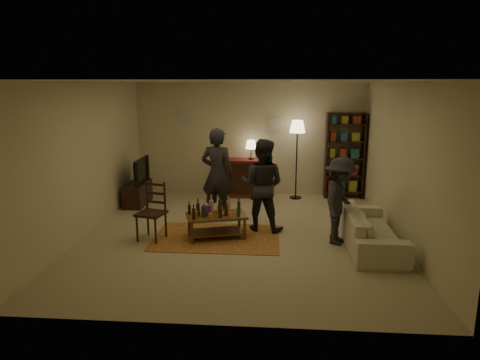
# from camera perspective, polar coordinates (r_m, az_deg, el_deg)

# --- Properties ---
(floor) EXTENTS (6.00, 6.00, 0.00)m
(floor) POSITION_cam_1_polar(r_m,az_deg,el_deg) (7.79, 0.04, -7.25)
(floor) COLOR #C6B793
(floor) RESTS_ON ground
(room_shell) EXTENTS (6.00, 6.00, 6.00)m
(room_shell) POSITION_cam_1_polar(r_m,az_deg,el_deg) (10.39, -2.31, 8.03)
(room_shell) COLOR beige
(room_shell) RESTS_ON ground
(rug) EXTENTS (2.20, 1.50, 0.01)m
(rug) POSITION_cam_1_polar(r_m,az_deg,el_deg) (7.63, -3.13, -7.64)
(rug) COLOR maroon
(rug) RESTS_ON ground
(coffee_table) EXTENTS (1.15, 0.84, 0.76)m
(coffee_table) POSITION_cam_1_polar(r_m,az_deg,el_deg) (7.51, -3.25, -4.94)
(coffee_table) COLOR brown
(coffee_table) RESTS_ON ground
(dining_chair) EXTENTS (0.54, 0.54, 1.02)m
(dining_chair) POSITION_cam_1_polar(r_m,az_deg,el_deg) (7.58, -11.56, -3.80)
(dining_chair) COLOR black
(dining_chair) RESTS_ON ground
(tv_stand) EXTENTS (0.40, 1.00, 1.06)m
(tv_stand) POSITION_cam_1_polar(r_m,az_deg,el_deg) (9.85, -13.48, -1.00)
(tv_stand) COLOR black
(tv_stand) RESTS_ON ground
(dresser) EXTENTS (1.00, 0.50, 1.36)m
(dresser) POSITION_cam_1_polar(r_m,az_deg,el_deg) (10.28, 0.11, 0.44)
(dresser) COLOR maroon
(dresser) RESTS_ON ground
(bookshelf) EXTENTS (0.90, 0.34, 2.02)m
(bookshelf) POSITION_cam_1_polar(r_m,az_deg,el_deg) (10.35, 13.75, 3.31)
(bookshelf) COLOR black
(bookshelf) RESTS_ON ground
(floor_lamp) EXTENTS (0.36, 0.36, 1.84)m
(floor_lamp) POSITION_cam_1_polar(r_m,az_deg,el_deg) (9.97, 7.65, 6.34)
(floor_lamp) COLOR black
(floor_lamp) RESTS_ON ground
(sofa) EXTENTS (0.81, 2.08, 0.61)m
(sofa) POSITION_cam_1_polar(r_m,az_deg,el_deg) (7.48, 16.97, -6.22)
(sofa) COLOR beige
(sofa) RESTS_ON ground
(person_left) EXTENTS (0.76, 0.59, 1.84)m
(person_left) POSITION_cam_1_polar(r_m,az_deg,el_deg) (8.42, -3.02, 0.76)
(person_left) COLOR #25242B
(person_left) RESTS_ON ground
(person_right) EXTENTS (0.96, 0.83, 1.70)m
(person_right) POSITION_cam_1_polar(r_m,az_deg,el_deg) (7.82, 2.95, -0.68)
(person_right) COLOR #24252B
(person_right) RESTS_ON ground
(person_by_sofa) EXTENTS (0.90, 1.11, 1.49)m
(person_by_sofa) POSITION_cam_1_polar(r_m,az_deg,el_deg) (7.35, 13.21, -2.73)
(person_by_sofa) COLOR #2B2A32
(person_by_sofa) RESTS_ON ground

